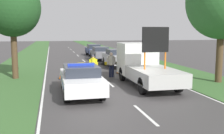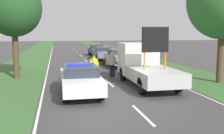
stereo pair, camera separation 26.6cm
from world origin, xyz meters
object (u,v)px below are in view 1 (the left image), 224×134
Objects in this scene: traffic_cone_near_truck at (94,69)px; traffic_cone_lane_edge at (119,70)px; road_barrier at (98,65)px; police_officer at (93,65)px; roadside_tree_near_right at (12,8)px; traffic_cone_near_police at (61,75)px; queued_car_hatch_blue at (94,50)px; pedestrian_civilian at (111,63)px; work_truck at (144,65)px; police_car at (81,79)px; traffic_cone_behind_barrier at (86,71)px; roadside_tree_near_left at (222,2)px; traffic_cone_centre_front at (71,76)px; queued_car_sedan_silver at (116,58)px; queued_car_suv_grey at (100,53)px.

traffic_cone_near_truck is 1.12× the size of traffic_cone_lane_edge.
road_barrier is 1.84× the size of police_officer.
roadside_tree_near_right is at bearing -23.47° from police_officer.
queued_car_hatch_blue is at bearing 73.97° from traffic_cone_near_police.
work_truck is at bearing -40.22° from pedestrian_civilian.
police_car is 3.19× the size of police_officer.
police_car is at bearing 59.98° from police_officer.
work_truck is 5.55m from traffic_cone_near_police.
traffic_cone_behind_barrier is at bearing -91.63° from police_officer.
roadside_tree_near_left is at bearing -43.97° from traffic_cone_lane_edge.
queued_car_hatch_blue reaches higher than traffic_cone_centre_front.
pedestrian_civilian reaches higher than queued_car_hatch_blue.
pedestrian_civilian is 2.41m from traffic_cone_near_truck.
traffic_cone_near_truck is 1.15m from traffic_cone_behind_barrier.
roadside_tree_near_right is (-7.79, -16.04, 3.86)m from queued_car_hatch_blue.
traffic_cone_near_truck is at bearing 52.09° from traffic_cone_behind_barrier.
police_officer is at bearing -40.65° from work_truck.
queued_car_hatch_blue reaches higher than road_barrier.
police_car is at bearing -104.59° from traffic_cone_near_truck.
police_officer reaches higher than traffic_cone_behind_barrier.
queued_car_sedan_silver reaches higher than traffic_cone_behind_barrier.
traffic_cone_centre_front is 0.11× the size of queued_car_suv_grey.
queued_car_hatch_blue is 18.24m from roadside_tree_near_right.
road_barrier is at bearing 161.55° from pedestrian_civilian.
traffic_cone_centre_front is 17.82m from queued_car_hatch_blue.
queued_car_suv_grey is (-0.10, 13.73, -0.36)m from work_truck.
roadside_tree_near_left is at bearing -19.85° from traffic_cone_near_police.
pedestrian_civilian reaches higher than traffic_cone_lane_edge.
pedestrian_civilian is at bearing -37.61° from road_barrier.
queued_car_suv_grey is at bearing 70.66° from traffic_cone_centre_front.
queued_car_suv_grey is at bearing -86.19° from work_truck.
road_barrier reaches higher than traffic_cone_near_police.
road_barrier is 6.74m from roadside_tree_near_right.
pedestrian_civilian is 1.90m from traffic_cone_lane_edge.
traffic_cone_near_truck reaches higher than traffic_cone_lane_edge.
road_barrier is 0.67× the size of queued_car_sedan_silver.
traffic_cone_lane_edge is at bearing 65.18° from police_car.
queued_car_suv_grey is 5.79m from queued_car_hatch_blue.
traffic_cone_near_truck is at bearing 49.45° from queued_car_sedan_silver.
police_officer is 0.37× the size of queued_car_sedan_silver.
traffic_cone_lane_edge is at bearing -19.68° from traffic_cone_near_truck.
road_barrier is 0.40× the size of roadside_tree_near_left.
queued_car_sedan_silver is 0.60× the size of roadside_tree_near_left.
police_car reaches higher than road_barrier.
roadside_tree_near_right is (-7.92, -4.23, 3.79)m from queued_car_sedan_silver.
pedestrian_civilian is 0.40× the size of queued_car_hatch_blue.
traffic_cone_behind_barrier is at bearing 85.43° from police_car.
queued_car_sedan_silver is at bearing 45.12° from traffic_cone_near_police.
work_truck reaches higher than traffic_cone_near_truck.
queued_car_suv_grey is at bearing 88.30° from queued_car_hatch_blue.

